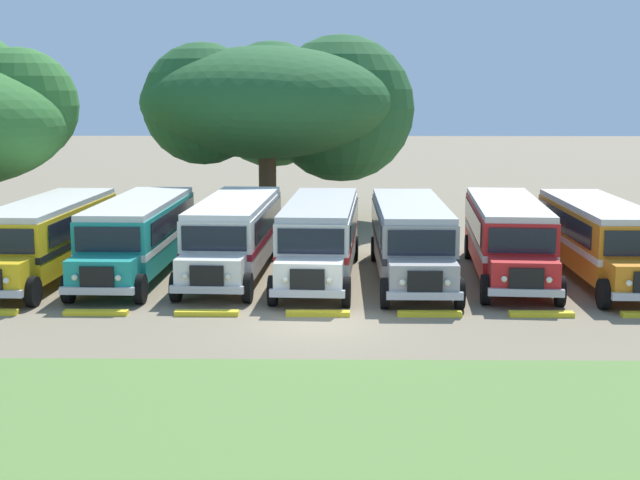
{
  "coord_description": "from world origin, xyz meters",
  "views": [
    {
      "loc": [
        0.44,
        -26.54,
        7.01
      ],
      "look_at": [
        0.0,
        5.83,
        1.6
      ],
      "focal_mm": 50.95,
      "sensor_mm": 36.0,
      "label": 1
    }
  ],
  "objects_px": {
    "parked_bus_slot_3": "(320,235)",
    "parked_bus_slot_6": "(600,236)",
    "parked_bus_slot_1": "(139,233)",
    "parked_bus_slot_5": "(507,234)",
    "parked_bus_slot_0": "(48,235)",
    "parked_bus_slot_4": "(411,236)",
    "parked_bus_slot_2": "(235,232)",
    "broad_shade_tree": "(279,104)"
  },
  "relations": [
    {
      "from": "parked_bus_slot_3",
      "to": "parked_bus_slot_4",
      "type": "distance_m",
      "value": 3.4
    },
    {
      "from": "parked_bus_slot_1",
      "to": "parked_bus_slot_3",
      "type": "height_order",
      "value": "same"
    },
    {
      "from": "parked_bus_slot_1",
      "to": "broad_shade_tree",
      "type": "relative_size",
      "value": 0.77
    },
    {
      "from": "parked_bus_slot_2",
      "to": "parked_bus_slot_6",
      "type": "relative_size",
      "value": 1.01
    },
    {
      "from": "parked_bus_slot_1",
      "to": "broad_shade_tree",
      "type": "height_order",
      "value": "broad_shade_tree"
    },
    {
      "from": "parked_bus_slot_3",
      "to": "parked_bus_slot_6",
      "type": "distance_m",
      "value": 10.43
    },
    {
      "from": "parked_bus_slot_1",
      "to": "broad_shade_tree",
      "type": "xyz_separation_m",
      "value": [
        4.57,
        13.95,
        4.61
      ]
    },
    {
      "from": "parked_bus_slot_0",
      "to": "parked_bus_slot_1",
      "type": "distance_m",
      "value": 3.36
    },
    {
      "from": "parked_bus_slot_0",
      "to": "parked_bus_slot_4",
      "type": "relative_size",
      "value": 1.0
    },
    {
      "from": "broad_shade_tree",
      "to": "parked_bus_slot_1",
      "type": "bearing_deg",
      "value": -108.13
    },
    {
      "from": "broad_shade_tree",
      "to": "parked_bus_slot_3",
      "type": "bearing_deg",
      "value": -80.61
    },
    {
      "from": "parked_bus_slot_5",
      "to": "parked_bus_slot_3",
      "type": "bearing_deg",
      "value": -83.68
    },
    {
      "from": "parked_bus_slot_5",
      "to": "parked_bus_slot_1",
      "type": "bearing_deg",
      "value": -85.79
    },
    {
      "from": "parked_bus_slot_4",
      "to": "parked_bus_slot_5",
      "type": "xyz_separation_m",
      "value": [
        3.69,
        0.47,
        0.0
      ]
    },
    {
      "from": "parked_bus_slot_3",
      "to": "broad_shade_tree",
      "type": "relative_size",
      "value": 0.77
    },
    {
      "from": "parked_bus_slot_4",
      "to": "parked_bus_slot_5",
      "type": "relative_size",
      "value": 0.99
    },
    {
      "from": "parked_bus_slot_0",
      "to": "parked_bus_slot_5",
      "type": "bearing_deg",
      "value": 93.61
    },
    {
      "from": "parked_bus_slot_1",
      "to": "parked_bus_slot_6",
      "type": "xyz_separation_m",
      "value": [
        17.35,
        -0.59,
        0.0
      ]
    },
    {
      "from": "broad_shade_tree",
      "to": "parked_bus_slot_6",
      "type": "bearing_deg",
      "value": -48.68
    },
    {
      "from": "parked_bus_slot_2",
      "to": "parked_bus_slot_5",
      "type": "bearing_deg",
      "value": 91.28
    },
    {
      "from": "parked_bus_slot_0",
      "to": "parked_bus_slot_5",
      "type": "height_order",
      "value": "same"
    },
    {
      "from": "parked_bus_slot_2",
      "to": "broad_shade_tree",
      "type": "distance_m",
      "value": 14.52
    },
    {
      "from": "parked_bus_slot_3",
      "to": "parked_bus_slot_6",
      "type": "height_order",
      "value": "same"
    },
    {
      "from": "parked_bus_slot_5",
      "to": "broad_shade_tree",
      "type": "height_order",
      "value": "broad_shade_tree"
    },
    {
      "from": "parked_bus_slot_2",
      "to": "broad_shade_tree",
      "type": "relative_size",
      "value": 0.77
    },
    {
      "from": "parked_bus_slot_3",
      "to": "parked_bus_slot_5",
      "type": "distance_m",
      "value": 7.08
    },
    {
      "from": "parked_bus_slot_0",
      "to": "parked_bus_slot_3",
      "type": "relative_size",
      "value": 1.0
    },
    {
      "from": "parked_bus_slot_0",
      "to": "parked_bus_slot_2",
      "type": "distance_m",
      "value": 7.0
    },
    {
      "from": "parked_bus_slot_1",
      "to": "parked_bus_slot_3",
      "type": "bearing_deg",
      "value": 89.01
    },
    {
      "from": "parked_bus_slot_3",
      "to": "parked_bus_slot_6",
      "type": "relative_size",
      "value": 1.01
    },
    {
      "from": "parked_bus_slot_0",
      "to": "parked_bus_slot_4",
      "type": "xyz_separation_m",
      "value": [
        13.65,
        -0.11,
        0.0
      ]
    },
    {
      "from": "parked_bus_slot_5",
      "to": "broad_shade_tree",
      "type": "relative_size",
      "value": 0.77
    },
    {
      "from": "parked_bus_slot_0",
      "to": "parked_bus_slot_5",
      "type": "relative_size",
      "value": 0.99
    },
    {
      "from": "parked_bus_slot_1",
      "to": "parked_bus_slot_6",
      "type": "height_order",
      "value": "same"
    },
    {
      "from": "parked_bus_slot_1",
      "to": "parked_bus_slot_4",
      "type": "height_order",
      "value": "same"
    },
    {
      "from": "parked_bus_slot_2",
      "to": "parked_bus_slot_3",
      "type": "bearing_deg",
      "value": 83.95
    },
    {
      "from": "parked_bus_slot_2",
      "to": "parked_bus_slot_4",
      "type": "height_order",
      "value": "same"
    },
    {
      "from": "parked_bus_slot_0",
      "to": "parked_bus_slot_4",
      "type": "height_order",
      "value": "same"
    },
    {
      "from": "parked_bus_slot_3",
      "to": "broad_shade_tree",
      "type": "distance_m",
      "value": 15.17
    },
    {
      "from": "parked_bus_slot_1",
      "to": "parked_bus_slot_5",
      "type": "distance_m",
      "value": 14.0
    },
    {
      "from": "parked_bus_slot_4",
      "to": "parked_bus_slot_0",
      "type": "bearing_deg",
      "value": -90.15
    },
    {
      "from": "parked_bus_slot_1",
      "to": "parked_bus_slot_5",
      "type": "bearing_deg",
      "value": 91.16
    }
  ]
}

